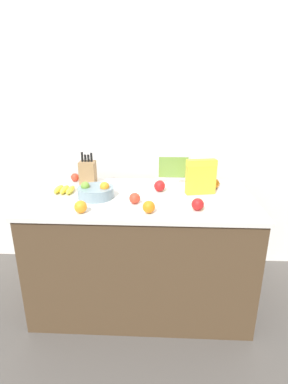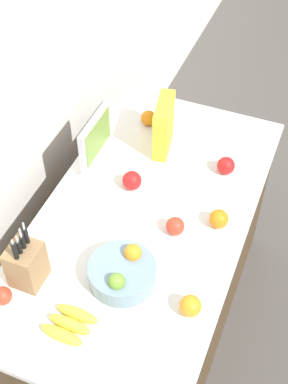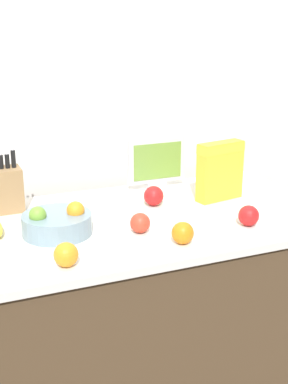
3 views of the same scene
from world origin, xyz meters
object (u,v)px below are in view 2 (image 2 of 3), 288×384
object	(u,v)px
small_monitor	(96,138)
apple_rear	(175,226)
fruit_bowl	(123,272)
apple_near_bananas	(3,296)
apple_middle	(226,166)
banana_bunch	(70,324)
apple_by_knife_block	(132,180)
cereal_box	(164,123)
orange_by_cereal	(219,219)
orange_mid_left	(190,306)
orange_front_center	(148,118)
knife_block	(26,264)

from	to	relation	value
small_monitor	apple_rear	xyz separation A→B (m)	(-0.27, -0.47, -0.09)
fruit_bowl	apple_rear	xyz separation A→B (m)	(0.28, -0.10, -0.00)
fruit_bowl	apple_near_bananas	size ratio (longest dim) A/B	3.73
apple_middle	banana_bunch	bearing A→B (deg)	162.94
apple_rear	apple_by_knife_block	bearing A→B (deg)	57.10
banana_bunch	apple_near_bananas	size ratio (longest dim) A/B	2.56
cereal_box	fruit_bowl	world-z (taller)	cereal_box
fruit_bowl	banana_bunch	world-z (taller)	fruit_bowl
cereal_box	apple_by_knife_block	world-z (taller)	cereal_box
orange_by_cereal	apple_rear	bearing A→B (deg)	123.34
cereal_box	apple_middle	distance (m)	0.33
apple_rear	orange_by_cereal	world-z (taller)	orange_by_cereal
orange_mid_left	orange_by_cereal	size ratio (longest dim) A/B	1.01
apple_by_knife_block	apple_rear	bearing A→B (deg)	-122.90
apple_rear	orange_front_center	bearing A→B (deg)	30.53
apple_near_bananas	orange_by_cereal	world-z (taller)	orange_by_cereal
cereal_box	orange_front_center	xyz separation A→B (m)	(0.13, 0.12, -0.10)
apple_by_knife_block	apple_near_bananas	bearing A→B (deg)	163.09
apple_by_knife_block	orange_by_cereal	bearing A→B (deg)	-99.31
apple_by_knife_block	orange_mid_left	bearing A→B (deg)	-138.83
small_monitor	apple_by_knife_block	size ratio (longest dim) A/B	3.29
cereal_box	apple_middle	size ratio (longest dim) A/B	3.19
small_monitor	orange_by_cereal	bearing A→B (deg)	-105.69
fruit_bowl	orange_front_center	world-z (taller)	fruit_bowl
apple_rear	apple_near_bananas	distance (m)	0.70
banana_bunch	orange_by_cereal	world-z (taller)	orange_by_cereal
cereal_box	orange_mid_left	xyz separation A→B (m)	(-0.77, -0.39, -0.10)
apple_middle	apple_near_bananas	distance (m)	1.07
knife_block	orange_front_center	size ratio (longest dim) A/B	3.82
apple_middle	apple_by_knife_block	distance (m)	0.42
orange_mid_left	orange_by_cereal	world-z (taller)	same
banana_bunch	orange_front_center	distance (m)	1.12
cereal_box	apple_by_knife_block	size ratio (longest dim) A/B	3.02
apple_rear	orange_by_cereal	bearing A→B (deg)	-56.66
small_monitor	banana_bunch	world-z (taller)	small_monitor
apple_near_bananas	orange_front_center	bearing A→B (deg)	-6.13
apple_near_bananas	orange_front_center	world-z (taller)	orange_front_center
orange_mid_left	fruit_bowl	bearing A→B (deg)	81.91
fruit_bowl	apple_middle	world-z (taller)	fruit_bowl
orange_front_center	orange_mid_left	bearing A→B (deg)	-150.38
apple_near_bananas	knife_block	bearing A→B (deg)	-18.19
small_monitor	orange_by_cereal	world-z (taller)	small_monitor
knife_block	apple_rear	bearing A→B (deg)	-46.18
apple_rear	apple_near_bananas	xyz separation A→B (m)	(-0.52, 0.46, -0.00)
apple_by_knife_block	apple_near_bananas	size ratio (longest dim) A/B	1.23
small_monitor	orange_front_center	size ratio (longest dim) A/B	3.69
cereal_box	orange_mid_left	distance (m)	0.87
banana_bunch	apple_near_bananas	distance (m)	0.27
small_monitor	apple_middle	distance (m)	0.58
small_monitor	cereal_box	bearing A→B (deg)	-53.21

